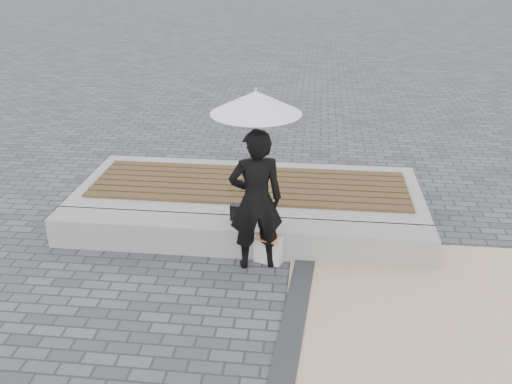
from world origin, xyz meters
TOP-DOWN VIEW (x-y plane):
  - ground at (0.00, 0.00)m, footprint 80.00×80.00m
  - edging_band at (0.75, -0.50)m, footprint 0.61×5.20m
  - seating_ledge at (0.00, 1.60)m, footprint 5.00×0.45m
  - timber_platform at (0.00, 2.80)m, footprint 5.00×2.00m
  - timber_decking at (0.00, 2.80)m, footprint 4.60×1.40m
  - woman at (0.27, 1.26)m, footprint 0.74×0.58m
  - parasol at (0.27, 1.26)m, footprint 1.03×1.03m
  - handbag at (0.04, 1.68)m, footprint 0.32×0.15m
  - canvas_tote at (0.42, 1.35)m, footprint 0.37×0.25m
  - magazine at (0.42, 1.30)m, footprint 0.35×0.30m

SIDE VIEW (x-z plane):
  - ground at x=0.00m, z-range 0.00..0.00m
  - edging_band at x=0.75m, z-range 0.00..0.04m
  - canvas_tote at x=0.42m, z-range 0.00..0.36m
  - seating_ledge at x=0.00m, z-range 0.00..0.40m
  - timber_platform at x=0.00m, z-range 0.00..0.40m
  - magazine at x=0.42m, z-range 0.36..0.37m
  - timber_decking at x=0.00m, z-range 0.40..0.44m
  - handbag at x=0.04m, z-range 0.40..0.61m
  - woman at x=0.27m, z-range 0.00..1.78m
  - parasol at x=0.27m, z-range 1.43..2.74m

